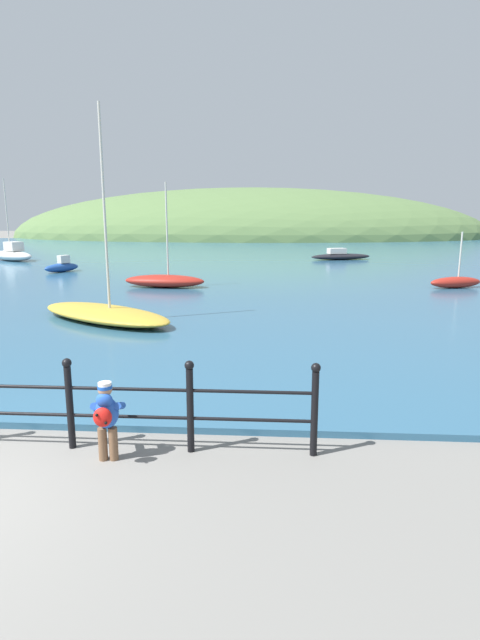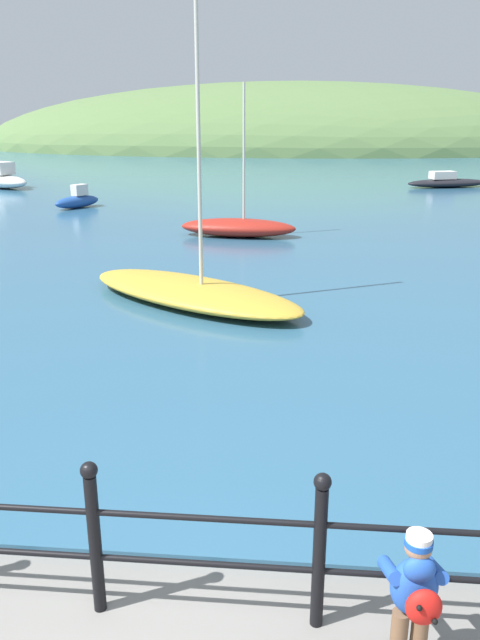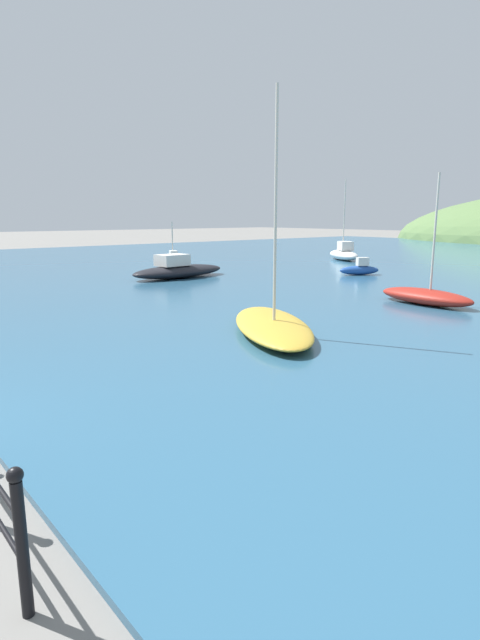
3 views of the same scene
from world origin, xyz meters
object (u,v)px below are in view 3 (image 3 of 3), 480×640
(boat_green_fishing, at_px, (425,296))
(boat_twin_mast, at_px, (360,269))
(boat_far_right, at_px, (178,270))
(boat_far_left, at_px, (173,259))
(boat_red_dinghy, at_px, (272,325))
(boat_white_sailboat, at_px, (344,254))

(boat_green_fishing, bearing_deg, boat_twin_mast, 140.98)
(boat_far_right, xyz_separation_m, boat_far_left, (-6.65, 3.98, -0.09))
(boat_red_dinghy, bearing_deg, boat_green_fishing, 88.03)
(boat_white_sailboat, bearing_deg, boat_green_fishing, -42.94)
(boat_far_right, xyz_separation_m, boat_red_dinghy, (11.29, -4.62, -0.15))
(boat_green_fishing, bearing_deg, boat_far_left, 174.28)
(boat_green_fishing, height_order, boat_far_left, boat_green_fishing)
(boat_far_right, height_order, boat_green_fishing, boat_green_fishing)
(boat_green_fishing, relative_size, boat_far_left, 1.52)
(boat_twin_mast, relative_size, boat_green_fishing, 0.49)
(boat_twin_mast, relative_size, boat_red_dinghy, 0.36)
(boat_red_dinghy, distance_m, boat_white_sailboat, 22.52)
(boat_twin_mast, relative_size, boat_far_right, 0.40)
(boat_far_right, relative_size, boat_far_left, 1.89)
(boat_far_right, xyz_separation_m, boat_green_fishing, (11.52, 2.16, -0.09))
(boat_twin_mast, xyz_separation_m, boat_red_dinghy, (6.40, -12.16, -0.06))
(boat_white_sailboat, xyz_separation_m, boat_far_left, (-5.38, -10.09, -0.15))
(boat_red_dinghy, xyz_separation_m, boat_far_left, (-17.94, 8.60, 0.05))
(boat_red_dinghy, bearing_deg, boat_far_right, 157.72)
(boat_far_right, height_order, boat_far_left, boat_far_left)
(boat_twin_mast, distance_m, boat_far_right, 8.98)
(boat_far_right, bearing_deg, boat_red_dinghy, -22.28)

